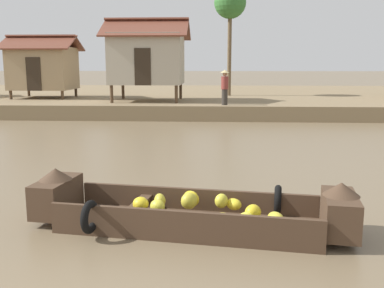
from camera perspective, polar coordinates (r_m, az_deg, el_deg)
ground_plane at (r=12.86m, az=-5.38°, el=-1.74°), size 300.00×300.00×0.00m
riverbank_strip at (r=30.65m, az=-0.50°, el=5.95°), size 160.00×20.00×0.72m
banana_boat at (r=7.34m, az=-0.20°, el=-8.56°), size 5.29×1.90×0.90m
stilt_house_mid_left at (r=27.14m, az=-18.51°, el=9.32°), size 4.00×3.31×3.55m
stilt_house_mid_right at (r=23.76m, az=-5.73°, el=10.92°), size 4.35×3.68×4.26m
palm_tree_mid at (r=27.89m, az=4.90°, el=17.37°), size 1.91×1.91×6.49m
vendor_person at (r=21.30m, az=4.22°, el=7.49°), size 0.44×0.44×1.66m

